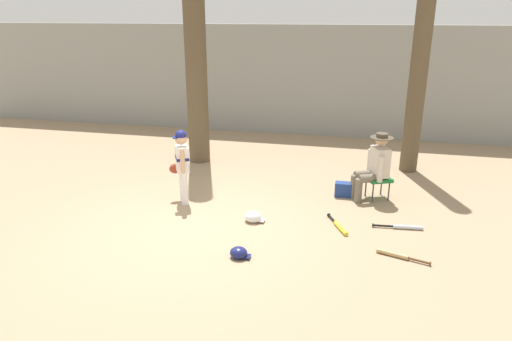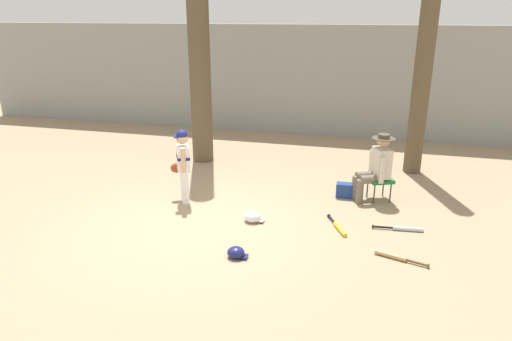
# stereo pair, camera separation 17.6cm
# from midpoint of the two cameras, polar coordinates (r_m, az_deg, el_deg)

# --- Properties ---
(ground_plane) EXTENTS (60.00, 60.00, 0.00)m
(ground_plane) POSITION_cam_midpoint_polar(r_m,az_deg,el_deg) (7.29, -8.55, -6.90)
(ground_plane) COLOR #9E8466
(concrete_back_wall) EXTENTS (18.00, 0.36, 2.87)m
(concrete_back_wall) POSITION_cam_midpoint_polar(r_m,az_deg,el_deg) (12.69, 1.53, 11.19)
(concrete_back_wall) COLOR gray
(concrete_back_wall) RESTS_ON ground
(tree_near_player) EXTENTS (0.75, 0.75, 5.66)m
(tree_near_player) POSITION_cam_midpoint_polar(r_m,az_deg,el_deg) (10.00, -8.04, 14.67)
(tree_near_player) COLOR brown
(tree_near_player) RESTS_ON ground
(tree_behind_spectator) EXTENTS (0.54, 0.54, 5.26)m
(tree_behind_spectator) POSITION_cam_midpoint_polar(r_m,az_deg,el_deg) (9.74, 19.21, 13.22)
(tree_behind_spectator) COLOR brown
(tree_behind_spectator) RESTS_ON ground
(young_ballplayer) EXTENTS (0.49, 0.53, 1.31)m
(young_ballplayer) POSITION_cam_midpoint_polar(r_m,az_deg,el_deg) (7.97, -9.82, 1.07)
(young_ballplayer) COLOR white
(young_ballplayer) RESTS_ON ground
(folding_stool) EXTENTS (0.53, 0.53, 0.41)m
(folding_stool) POSITION_cam_midpoint_polar(r_m,az_deg,el_deg) (8.40, 14.31, -1.05)
(folding_stool) COLOR #196B2D
(folding_stool) RESTS_ON ground
(seated_spectator) EXTENTS (0.67, 0.55, 1.20)m
(seated_spectator) POSITION_cam_midpoint_polar(r_m,az_deg,el_deg) (8.27, 13.85, 0.70)
(seated_spectator) COLOR #6B6051
(seated_spectator) RESTS_ON ground
(handbag_beside_stool) EXTENTS (0.34, 0.18, 0.26)m
(handbag_beside_stool) POSITION_cam_midpoint_polar(r_m,az_deg,el_deg) (8.44, 10.32, -2.34)
(handbag_beside_stool) COLOR navy
(handbag_beside_stool) RESTS_ON ground
(bat_wood_tan) EXTENTS (0.70, 0.28, 0.07)m
(bat_wood_tan) POSITION_cam_midpoint_polar(r_m,az_deg,el_deg) (6.62, 16.29, -10.03)
(bat_wood_tan) COLOR tan
(bat_wood_tan) RESTS_ON ground
(bat_aluminum_silver) EXTENTS (0.76, 0.13, 0.07)m
(bat_aluminum_silver) POSITION_cam_midpoint_polar(r_m,az_deg,el_deg) (7.45, 17.20, -6.71)
(bat_aluminum_silver) COLOR #B7BCC6
(bat_aluminum_silver) RESTS_ON ground
(bat_yellow_trainer) EXTENTS (0.37, 0.67, 0.07)m
(bat_yellow_trainer) POSITION_cam_midpoint_polar(r_m,az_deg,el_deg) (7.24, 9.60, -6.87)
(bat_yellow_trainer) COLOR yellow
(bat_yellow_trainer) RESTS_ON ground
(batting_helmet_white) EXTENTS (0.32, 0.25, 0.19)m
(batting_helmet_white) POSITION_cam_midpoint_polar(r_m,az_deg,el_deg) (7.35, -1.05, -5.75)
(batting_helmet_white) COLOR silver
(batting_helmet_white) RESTS_ON ground
(batting_helmet_navy) EXTENTS (0.29, 0.22, 0.16)m
(batting_helmet_navy) POSITION_cam_midpoint_polar(r_m,az_deg,el_deg) (6.34, -2.96, -10.16)
(batting_helmet_navy) COLOR navy
(batting_helmet_navy) RESTS_ON ground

